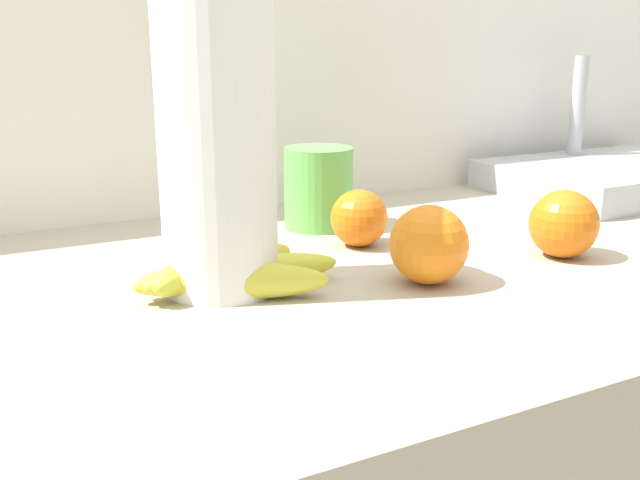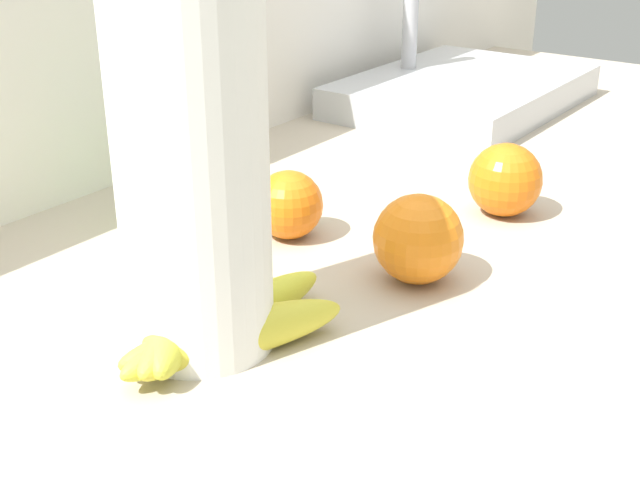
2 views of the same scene
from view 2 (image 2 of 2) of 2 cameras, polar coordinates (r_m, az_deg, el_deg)
The scene contains 8 objects.
wall_back at distance 1.18m, azimuth -10.44°, elevation -7.33°, with size 2.24×0.06×1.30m, color silver.
banana_bunch at distance 0.65m, azimuth -7.67°, elevation -5.51°, with size 0.21×0.18×0.04m.
orange_front at distance 0.82m, azimuth -2.14°, elevation 2.40°, with size 0.07×0.07×0.07m, color orange.
orange_center at distance 0.73m, azimuth 6.67°, elevation 0.07°, with size 0.08×0.08×0.08m, color orange.
orange_right at distance 0.89m, azimuth 12.45°, elevation 4.00°, with size 0.08×0.08×0.08m, color orange.
paper_towel_roll at distance 0.60m, azimuth -8.71°, elevation 5.20°, with size 0.11×0.11×0.32m.
sink_basin at distance 1.31m, azimuth 9.64°, elevation 10.00°, with size 0.39×0.28×0.21m.
mug at distance 0.88m, azimuth -7.51°, elevation 4.98°, with size 0.09×0.09×0.10m, color #65BF56.
Camera 2 is at (-0.67, -0.40, 1.26)m, focal length 47.18 mm.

